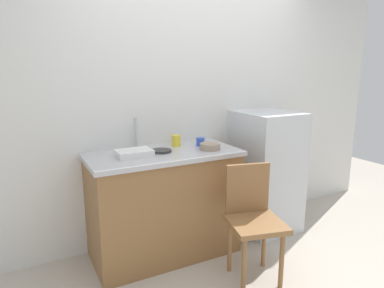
# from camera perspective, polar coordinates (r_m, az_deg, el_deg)

# --- Properties ---
(ground_plane) EXTENTS (8.00, 8.00, 0.00)m
(ground_plane) POSITION_cam_1_polar(r_m,az_deg,el_deg) (2.93, 9.38, -21.20)
(ground_plane) COLOR #BCB2A3
(back_wall) EXTENTS (4.80, 0.10, 2.64)m
(back_wall) POSITION_cam_1_polar(r_m,az_deg,el_deg) (3.30, -0.34, 7.41)
(back_wall) COLOR silver
(back_wall) RESTS_ON ground_plane
(cabinet_base) EXTENTS (1.24, 0.60, 0.90)m
(cabinet_base) POSITION_cam_1_polar(r_m,az_deg,el_deg) (3.02, -4.73, -10.31)
(cabinet_base) COLOR olive
(cabinet_base) RESTS_ON ground_plane
(countertop) EXTENTS (1.28, 0.64, 0.04)m
(countertop) POSITION_cam_1_polar(r_m,az_deg,el_deg) (2.87, -4.89, -1.68)
(countertop) COLOR #B7B7BC
(countertop) RESTS_ON cabinet_base
(faucet) EXTENTS (0.02, 0.02, 0.27)m
(faucet) POSITION_cam_1_polar(r_m,az_deg,el_deg) (3.01, -9.44, 1.90)
(faucet) COLOR #B7B7BC
(faucet) RESTS_ON countertop
(refrigerator) EXTENTS (0.55, 0.60, 1.21)m
(refrigerator) POSITION_cam_1_polar(r_m,az_deg,el_deg) (3.52, 12.32, -4.48)
(refrigerator) COLOR silver
(refrigerator) RESTS_ON ground_plane
(chair) EXTENTS (0.48, 0.48, 0.89)m
(chair) POSITION_cam_1_polar(r_m,az_deg,el_deg) (2.72, 10.21, -11.97)
(chair) COLOR olive
(chair) RESTS_ON ground_plane
(dish_tray) EXTENTS (0.28, 0.20, 0.05)m
(dish_tray) POSITION_cam_1_polar(r_m,az_deg,el_deg) (2.75, -9.74, -1.51)
(dish_tray) COLOR white
(dish_tray) RESTS_ON countertop
(terracotta_bowl) EXTENTS (0.17, 0.17, 0.05)m
(terracotta_bowl) POSITION_cam_1_polar(r_m,az_deg,el_deg) (2.92, 3.05, -0.42)
(terracotta_bowl) COLOR gray
(terracotta_bowl) RESTS_ON countertop
(hotplate) EXTENTS (0.17, 0.17, 0.02)m
(hotplate) POSITION_cam_1_polar(r_m,az_deg,el_deg) (2.85, -5.17, -1.16)
(hotplate) COLOR #2D2D2D
(hotplate) RESTS_ON countertop
(cup_yellow) EXTENTS (0.08, 0.08, 0.10)m
(cup_yellow) POSITION_cam_1_polar(r_m,az_deg,el_deg) (3.06, -2.70, 0.58)
(cup_yellow) COLOR yellow
(cup_yellow) RESTS_ON countertop
(cup_blue) EXTENTS (0.08, 0.08, 0.07)m
(cup_blue) POSITION_cam_1_polar(r_m,az_deg,el_deg) (3.07, 1.41, 0.39)
(cup_blue) COLOR blue
(cup_blue) RESTS_ON countertop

